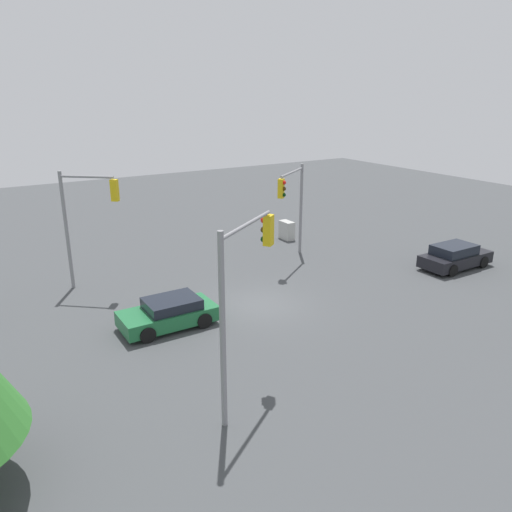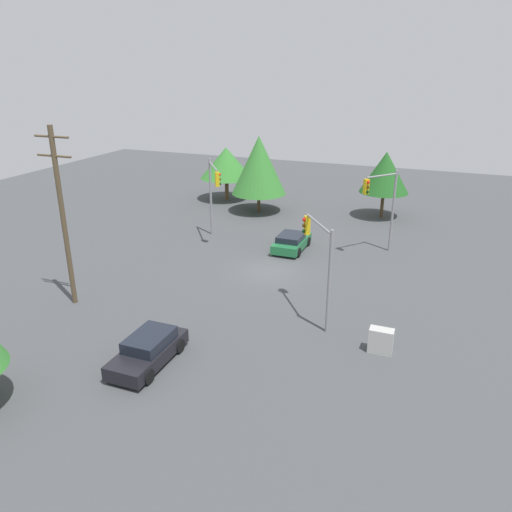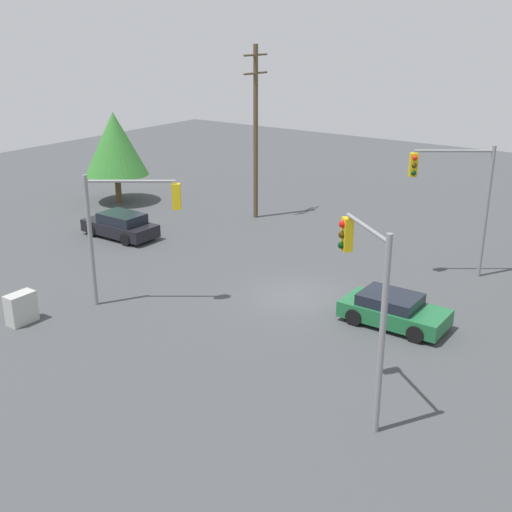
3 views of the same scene
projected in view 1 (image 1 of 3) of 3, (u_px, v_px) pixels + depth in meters
The scene contains 7 objects.
ground_plane at pixel (261, 305), 23.91m from camera, with size 80.00×80.00×0.00m, color #424447.
sedan_dark at pixel (455, 257), 28.75m from camera, with size 1.99×4.40×1.40m.
sedan_green at pixel (169, 313), 21.56m from camera, with size 2.07×4.11×1.27m.
traffic_signal_main at pixel (293, 197), 29.11m from camera, with size 2.42×3.25×5.59m.
traffic_signal_cross at pixel (243, 281), 15.28m from camera, with size 2.36×3.18×6.19m.
traffic_signal_aux at pixel (86, 211), 24.62m from camera, with size 2.04×2.42×6.07m.
electrical_cabinet at pixel (287, 230), 34.35m from camera, with size 1.16×0.61×1.25m, color #B2B2AD.
Camera 1 is at (18.56, -11.72, 9.77)m, focal length 35.00 mm.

